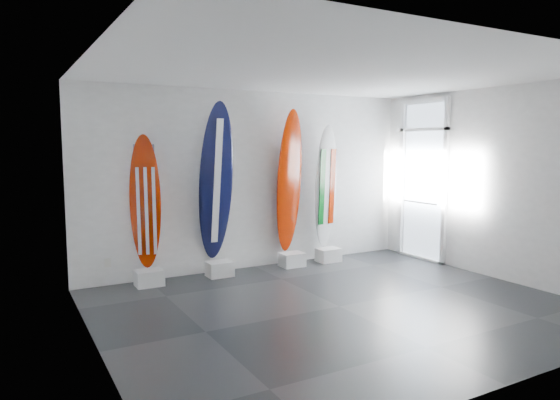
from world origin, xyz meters
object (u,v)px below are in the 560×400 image
surfboard_usa (145,202)px  surfboard_swiss (289,181)px  surfboard_italy (326,187)px  surfboard_navy (216,182)px

surfboard_usa → surfboard_swiss: surfboard_swiss is taller
surfboard_italy → surfboard_usa: bearing=172.3°
surfboard_swiss → surfboard_navy: bearing=167.2°
surfboard_usa → surfboard_navy: (1.13, 0.00, 0.26)m
surfboard_usa → surfboard_italy: size_ratio=0.91×
surfboard_swiss → surfboard_italy: 0.77m
surfboard_usa → surfboard_italy: bearing=19.9°
surfboard_usa → surfboard_navy: bearing=19.9°
surfboard_usa → surfboard_italy: (3.24, 0.00, 0.10)m
surfboard_usa → surfboard_italy: surfboard_italy is taller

